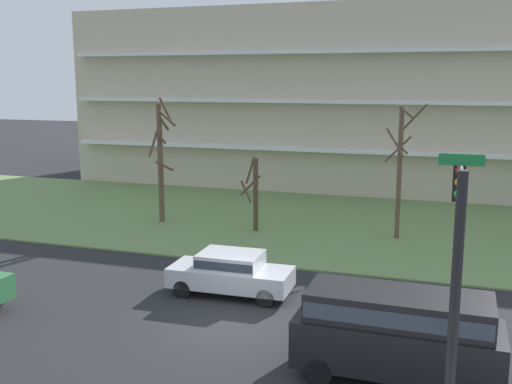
# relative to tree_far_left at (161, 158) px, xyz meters

# --- Properties ---
(ground) EXTENTS (160.00, 160.00, 0.00)m
(ground) POSITION_rel_tree_far_left_xyz_m (8.34, -11.60, -3.55)
(ground) COLOR #232326
(grass_lawn_strip) EXTENTS (80.00, 16.00, 0.08)m
(grass_lawn_strip) POSITION_rel_tree_far_left_xyz_m (8.34, 2.40, -3.51)
(grass_lawn_strip) COLOR #66844C
(grass_lawn_strip) RESTS_ON ground
(apartment_building) EXTENTS (41.31, 14.50, 12.58)m
(apartment_building) POSITION_rel_tree_far_left_xyz_m (8.34, 17.18, 2.74)
(apartment_building) COLOR beige
(apartment_building) RESTS_ON ground
(tree_far_left) EXTENTS (1.33, 1.30, 6.79)m
(tree_far_left) POSITION_rel_tree_far_left_xyz_m (0.00, 0.00, 0.00)
(tree_far_left) COLOR brown
(tree_far_left) RESTS_ON ground
(tree_left) EXTENTS (0.98, 1.70, 3.83)m
(tree_left) POSITION_rel_tree_far_left_xyz_m (5.34, -0.23, -1.53)
(tree_left) COLOR #4C3828
(tree_left) RESTS_ON ground
(tree_center) EXTENTS (1.95, 1.86, 6.58)m
(tree_center) POSITION_rel_tree_far_left_xyz_m (12.40, 0.58, 0.03)
(tree_center) COLOR brown
(tree_center) RESTS_ON ground
(sedan_silver_center_left) EXTENTS (4.44, 1.90, 1.57)m
(sedan_silver_center_left) POSITION_rel_tree_far_left_xyz_m (7.39, -9.10, -2.68)
(sedan_silver_center_left) COLOR #B7BABF
(sedan_silver_center_left) RESTS_ON ground
(van_black_center_right) EXTENTS (5.23, 2.07, 2.36)m
(van_black_center_right) POSITION_rel_tree_far_left_xyz_m (13.65, -13.60, -2.16)
(van_black_center_right) COLOR black
(van_black_center_right) RESTS_ON ground
(traffic_signal_mast) EXTENTS (0.90, 4.77, 6.21)m
(traffic_signal_mast) POSITION_rel_tree_far_left_xyz_m (14.91, -16.61, 0.67)
(traffic_signal_mast) COLOR black
(traffic_signal_mast) RESTS_ON ground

